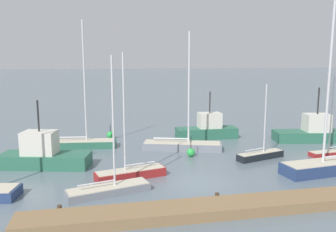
{
  "coord_description": "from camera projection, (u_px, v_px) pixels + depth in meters",
  "views": [
    {
      "loc": [
        -6.32,
        -21.0,
        8.12
      ],
      "look_at": [
        0.0,
        10.83,
        2.81
      ],
      "focal_mm": 36.89,
      "sensor_mm": 36.0,
      "label": 1
    }
  ],
  "objects": [
    {
      "name": "dock_pier",
      "position": [
        224.0,
        208.0,
        18.47
      ],
      "size": [
        21.37,
        2.15,
        0.7
      ],
      "color": "olive",
      "rests_on": "ground_plane"
    },
    {
      "name": "sailboat_0",
      "position": [
        109.0,
        188.0,
        21.05
      ],
      "size": [
        5.26,
        2.69,
        8.38
      ],
      "rotation": [
        0.0,
        0.0,
        0.27
      ],
      "color": "gray",
      "rests_on": "ground_plane"
    },
    {
      "name": "sailboat_2",
      "position": [
        329.0,
        164.0,
        25.03
      ],
      "size": [
        7.51,
        2.8,
        14.4
      ],
      "rotation": [
        0.0,
        0.0,
        3.26
      ],
      "color": "navy",
      "rests_on": "ground_plane"
    },
    {
      "name": "channel_buoy_0",
      "position": [
        110.0,
        135.0,
        35.87
      ],
      "size": [
        0.76,
        0.76,
        1.49
      ],
      "color": "green",
      "rests_on": "ground_plane"
    },
    {
      "name": "channel_buoy_2",
      "position": [
        191.0,
        152.0,
        29.24
      ],
      "size": [
        0.7,
        0.7,
        1.77
      ],
      "color": "green",
      "rests_on": "ground_plane"
    },
    {
      "name": "sailboat_1",
      "position": [
        260.0,
        155.0,
        28.52
      ],
      "size": [
        4.43,
        2.19,
        6.18
      ],
      "rotation": [
        0.0,
        0.0,
        0.3
      ],
      "color": "black",
      "rests_on": "ground_plane"
    },
    {
      "name": "fishing_boat_0",
      "position": [
        314.0,
        132.0,
        34.74
      ],
      "size": [
        7.85,
        3.58,
        5.41
      ],
      "rotation": [
        0.0,
        0.0,
        -0.17
      ],
      "color": "#2D6B51",
      "rests_on": "ground_plane"
    },
    {
      "name": "sailboat_4",
      "position": [
        81.0,
        142.0,
        32.22
      ],
      "size": [
        6.56,
        2.41,
        11.63
      ],
      "rotation": [
        0.0,
        0.0,
        -0.11
      ],
      "color": "#2D6B51",
      "rests_on": "ground_plane"
    },
    {
      "name": "sailboat_3",
      "position": [
        182.0,
        144.0,
        31.45
      ],
      "size": [
        7.33,
        3.8,
        10.57
      ],
      "rotation": [
        0.0,
        0.0,
        -0.3
      ],
      "color": "gray",
      "rests_on": "ground_plane"
    },
    {
      "name": "ground_plane",
      "position": [
        200.0,
        184.0,
        22.85
      ],
      "size": [
        600.0,
        600.0,
        0.0
      ],
      "primitive_type": "plane",
      "color": "slate"
    },
    {
      "name": "sailboat_7",
      "position": [
        131.0,
        172.0,
        23.85
      ],
      "size": [
        5.05,
        2.46,
        8.62
      ],
      "rotation": [
        0.0,
        0.0,
        3.4
      ],
      "color": "maroon",
      "rests_on": "ground_plane"
    },
    {
      "name": "fishing_boat_1",
      "position": [
        207.0,
        129.0,
        36.06
      ],
      "size": [
        6.33,
        2.11,
        4.88
      ],
      "rotation": [
        0.0,
        0.0,
        -0.01
      ],
      "color": "#2D6B51",
      "rests_on": "ground_plane"
    },
    {
      "name": "fishing_boat_2",
      "position": [
        43.0,
        155.0,
        26.32
      ],
      "size": [
        7.1,
        3.78,
        5.14
      ],
      "rotation": [
        0.0,
        0.0,
        2.91
      ],
      "color": "#2D6B51",
      "rests_on": "ground_plane"
    },
    {
      "name": "sailboat_5",
      "position": [
        332.0,
        151.0,
        29.62
      ],
      "size": [
        4.24,
        1.42,
        6.81
      ],
      "rotation": [
        0.0,
        0.0,
        3.26
      ],
      "color": "maroon",
      "rests_on": "ground_plane"
    }
  ]
}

